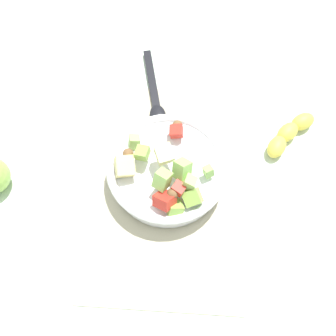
% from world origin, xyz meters
% --- Properties ---
extents(ground_plane, '(2.40, 2.40, 0.00)m').
position_xyz_m(ground_plane, '(0.00, 0.00, 0.00)').
color(ground_plane, silver).
extents(placemat, '(0.49, 0.31, 0.01)m').
position_xyz_m(placemat, '(0.00, 0.00, 0.00)').
color(placemat, '#BCB299').
rests_on(placemat, ground_plane).
extents(salad_bowl, '(0.24, 0.24, 0.11)m').
position_xyz_m(salad_bowl, '(-0.02, 0.00, 0.04)').
color(salad_bowl, white).
rests_on(salad_bowl, placemat).
extents(serving_spoon, '(0.22, 0.07, 0.01)m').
position_xyz_m(serving_spoon, '(-0.21, -0.04, 0.01)').
color(serving_spoon, black).
rests_on(serving_spoon, placemat).
extents(banana_whole, '(0.13, 0.12, 0.04)m').
position_xyz_m(banana_whole, '(-0.13, 0.26, 0.02)').
color(banana_whole, yellow).
rests_on(banana_whole, ground_plane).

